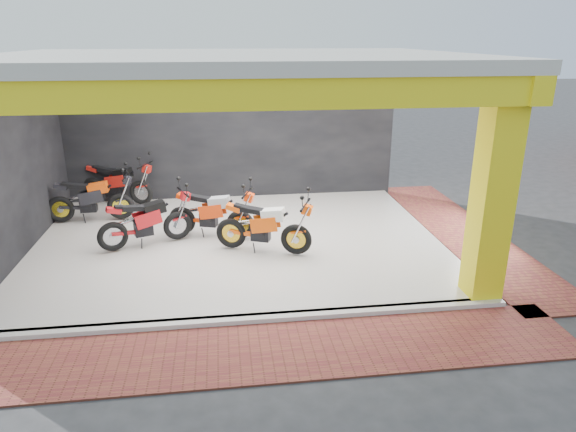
% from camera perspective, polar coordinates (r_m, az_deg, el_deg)
% --- Properties ---
extents(ground, '(80.00, 80.00, 0.00)m').
position_cam_1_polar(ground, '(8.63, -4.97, -8.24)').
color(ground, '#2D2D30').
rests_on(ground, ground).
extents(showroom_floor, '(8.00, 6.00, 0.10)m').
position_cam_1_polar(showroom_floor, '(10.42, -5.52, -2.92)').
color(showroom_floor, silver).
rests_on(showroom_floor, ground).
extents(showroom_ceiling, '(8.40, 6.40, 0.20)m').
position_cam_1_polar(showroom_ceiling, '(9.65, -6.22, 16.97)').
color(showroom_ceiling, beige).
rests_on(showroom_ceiling, corner_column).
extents(back_wall, '(8.20, 0.20, 3.50)m').
position_cam_1_polar(back_wall, '(12.94, -6.32, 9.32)').
color(back_wall, black).
rests_on(back_wall, ground).
extents(left_wall, '(0.20, 6.20, 3.50)m').
position_cam_1_polar(left_wall, '(10.62, -28.60, 4.83)').
color(left_wall, black).
rests_on(left_wall, ground).
extents(corner_column, '(0.50, 0.50, 3.50)m').
position_cam_1_polar(corner_column, '(8.29, 21.81, 2.27)').
color(corner_column, yellow).
rests_on(corner_column, ground).
extents(header_beam_front, '(8.40, 0.30, 0.40)m').
position_cam_1_polar(header_beam_front, '(6.68, -5.37, 13.36)').
color(header_beam_front, yellow).
rests_on(header_beam_front, corner_column).
extents(header_beam_right, '(0.30, 6.40, 0.40)m').
position_cam_1_polar(header_beam_right, '(10.57, 16.88, 14.85)').
color(header_beam_right, yellow).
rests_on(header_beam_right, corner_column).
extents(floor_kerb, '(8.00, 0.20, 0.10)m').
position_cam_1_polar(floor_kerb, '(7.71, -4.60, -11.41)').
color(floor_kerb, silver).
rests_on(floor_kerb, ground).
extents(paver_front, '(9.00, 1.40, 0.03)m').
position_cam_1_polar(paver_front, '(7.08, -4.23, -14.88)').
color(paver_front, brown).
rests_on(paver_front, ground).
extents(paver_right, '(1.40, 7.00, 0.03)m').
position_cam_1_polar(paver_right, '(11.60, 18.92, -1.75)').
color(paver_right, brown).
rests_on(paver_right, ground).
extents(moto_hero, '(2.11, 1.41, 1.21)m').
position_cam_1_polar(moto_hero, '(9.44, 0.93, -0.99)').
color(moto_hero, '#FF550A').
rests_on(moto_hero, showroom_floor).
extents(moto_row_a, '(2.05, 1.29, 1.17)m').
position_cam_1_polar(moto_row_a, '(10.27, -5.36, 0.55)').
color(moto_row_a, '#FD3D0A').
rests_on(moto_row_a, showroom_floor).
extents(moto_row_b, '(2.06, 1.36, 1.18)m').
position_cam_1_polar(moto_row_b, '(10.39, -12.27, 0.41)').
color(moto_row_b, red).
rests_on(moto_row_b, showroom_floor).
extents(moto_row_c, '(1.98, 0.78, 1.20)m').
position_cam_1_polar(moto_row_c, '(11.89, -18.22, 2.32)').
color(moto_row_c, black).
rests_on(moto_row_c, showroom_floor).
extents(moto_row_d, '(2.12, 1.36, 1.22)m').
position_cam_1_polar(moto_row_d, '(12.79, -16.11, 3.76)').
color(moto_row_d, red).
rests_on(moto_row_d, showroom_floor).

